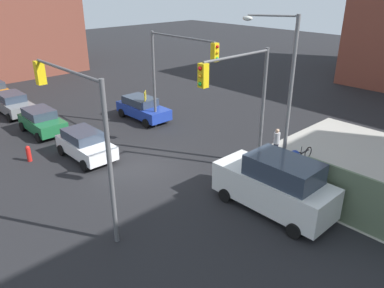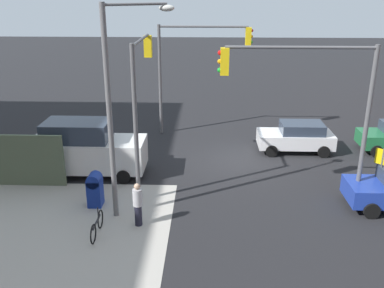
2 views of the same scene
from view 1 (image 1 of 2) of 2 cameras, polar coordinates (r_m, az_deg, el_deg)
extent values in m
plane|color=black|center=(20.82, -7.62, -3.52)|extent=(120.00, 120.00, 0.00)
cube|color=#ADA89E|center=(22.60, 26.23, -3.64)|extent=(12.00, 12.00, 0.01)
cylinder|color=#59595B|center=(25.61, -5.80, 9.54)|extent=(0.18, 0.18, 6.50)
cylinder|color=#59595B|center=(22.92, -1.71, 15.97)|extent=(5.55, 0.12, 0.12)
cube|color=yellow|center=(21.02, 3.49, 13.78)|extent=(0.32, 0.36, 1.00)
sphere|color=red|center=(20.85, 3.88, 14.58)|extent=(0.18, 0.18, 0.18)
sphere|color=orange|center=(20.90, 3.85, 13.72)|extent=(0.18, 0.18, 0.18)
sphere|color=green|center=(20.96, 3.83, 12.85)|extent=(0.18, 0.18, 0.18)
cylinder|color=#59595B|center=(13.82, -12.38, -3.52)|extent=(0.18, 0.18, 6.50)
cylinder|color=#59595B|center=(14.95, -18.67, 10.65)|extent=(5.11, 0.12, 0.12)
cube|color=yellow|center=(17.37, -22.16, 10.03)|extent=(0.32, 0.36, 1.00)
sphere|color=red|center=(17.47, -22.55, 11.12)|extent=(0.18, 0.18, 0.18)
sphere|color=orange|center=(17.53, -22.39, 10.11)|extent=(0.18, 0.18, 0.18)
sphere|color=green|center=(17.60, -22.23, 9.10)|extent=(0.18, 0.18, 0.18)
cylinder|color=#59595B|center=(19.52, 10.68, 4.75)|extent=(0.18, 0.18, 6.50)
cylinder|color=#59595B|center=(17.08, 7.02, 13.18)|extent=(0.12, 4.31, 0.12)
cube|color=yellow|center=(15.63, 1.72, 10.39)|extent=(0.36, 0.32, 1.00)
sphere|color=red|center=(15.44, 1.25, 11.44)|extent=(0.18, 0.18, 0.18)
sphere|color=orange|center=(15.51, 1.24, 10.29)|extent=(0.18, 0.18, 0.18)
sphere|color=green|center=(15.59, 1.23, 9.14)|extent=(0.18, 0.18, 0.18)
cylinder|color=slate|center=(19.96, 14.71, 7.07)|extent=(0.20, 0.20, 8.00)
cylinder|color=slate|center=(19.30, 12.22, 18.59)|extent=(2.08, 1.36, 0.10)
ellipsoid|color=silver|center=(19.41, 8.46, 18.43)|extent=(0.56, 0.36, 0.24)
cylinder|color=#4C4C4C|center=(26.79, -7.05, 5.55)|extent=(0.08, 0.08, 2.40)
cube|color=yellow|center=(26.54, -7.14, 7.30)|extent=(0.48, 0.48, 0.64)
cube|color=navy|center=(20.07, 14.85, -3.41)|extent=(0.56, 0.64, 1.15)
cylinder|color=navy|center=(19.82, 15.02, -1.92)|extent=(0.56, 0.64, 0.56)
cylinder|color=red|center=(23.09, -23.60, -1.50)|extent=(0.26, 0.26, 0.80)
sphere|color=red|center=(22.92, -23.77, -0.55)|extent=(0.24, 0.24, 0.24)
cube|color=slate|center=(31.65, -25.49, 5.27)|extent=(4.13, 1.80, 0.75)
cube|color=#2D3847|center=(31.78, -25.90, 6.50)|extent=(2.31, 1.58, 0.55)
cylinder|color=black|center=(30.74, -22.94, 4.48)|extent=(0.64, 0.22, 0.64)
cylinder|color=black|center=(30.23, -26.08, 3.62)|extent=(0.64, 0.22, 0.64)
cylinder|color=black|center=(33.30, -24.74, 5.55)|extent=(0.64, 0.22, 0.64)
cube|color=white|center=(22.24, -15.82, -0.44)|extent=(4.01, 1.80, 0.75)
cube|color=#2D3847|center=(22.26, -16.40, 1.33)|extent=(2.25, 1.58, 0.55)
cylinder|color=black|center=(21.68, -11.92, -1.76)|extent=(0.64, 0.22, 0.64)
cylinder|color=black|center=(20.92, -16.08, -3.18)|extent=(0.64, 0.22, 0.64)
cylinder|color=black|center=(23.88, -15.40, 0.31)|extent=(0.64, 0.22, 0.64)
cylinder|color=black|center=(23.20, -19.27, -0.90)|extent=(0.64, 0.22, 0.64)
cube|color=#1E389E|center=(27.81, -7.43, 5.12)|extent=(4.46, 1.80, 0.75)
cube|color=#2D3847|center=(27.90, -7.93, 6.55)|extent=(2.50, 1.58, 0.55)
cylinder|color=black|center=(27.31, -3.97, 4.08)|extent=(0.64, 0.22, 0.64)
cylinder|color=black|center=(26.28, -7.00, 3.16)|extent=(0.64, 0.22, 0.64)
cylinder|color=black|center=(29.60, -7.73, 5.48)|extent=(0.64, 0.22, 0.64)
cylinder|color=black|center=(28.66, -10.64, 4.67)|extent=(0.64, 0.22, 0.64)
cube|color=#1E6638|center=(26.92, -21.80, 2.95)|extent=(3.92, 1.80, 0.75)
cube|color=#2D3847|center=(27.00, -22.27, 4.40)|extent=(2.19, 1.58, 0.55)
cylinder|color=black|center=(26.19, -18.76, 1.97)|extent=(0.64, 0.22, 0.64)
cylinder|color=black|center=(25.58, -22.36, 0.91)|extent=(0.64, 0.22, 0.64)
cylinder|color=black|center=(28.52, -21.08, 3.37)|extent=(0.64, 0.22, 0.64)
cylinder|color=black|center=(27.96, -24.43, 2.42)|extent=(0.64, 0.22, 0.64)
cylinder|color=black|center=(35.24, -25.72, 6.29)|extent=(0.64, 0.22, 0.64)
cylinder|color=black|center=(38.01, -27.20, 7.15)|extent=(0.64, 0.22, 0.64)
cube|color=white|center=(16.94, 12.21, -6.73)|extent=(5.40, 2.10, 1.40)
cube|color=#2D3847|center=(16.19, 13.79, -3.74)|extent=(3.02, 1.85, 0.90)
cylinder|color=black|center=(17.52, 5.07, -7.80)|extent=(0.64, 0.22, 0.64)
cylinder|color=black|center=(18.94, 9.36, -5.46)|extent=(0.64, 0.22, 0.64)
cylinder|color=black|center=(15.76, 15.26, -12.64)|extent=(0.64, 0.22, 0.64)
cylinder|color=black|center=(17.33, 19.05, -9.55)|extent=(0.64, 0.22, 0.64)
cylinder|color=#B2B2B7|center=(21.95, 12.79, 0.90)|extent=(0.36, 0.36, 0.66)
sphere|color=tan|center=(21.79, 12.89, 1.98)|extent=(0.23, 0.23, 0.23)
cylinder|color=#1E1E2D|center=(22.24, 12.62, -0.88)|extent=(0.28, 0.28, 0.84)
torus|color=black|center=(22.59, 17.27, -1.26)|extent=(0.05, 0.71, 0.71)
torus|color=black|center=(21.76, 15.87, -2.06)|extent=(0.05, 0.71, 0.71)
cube|color=black|center=(22.10, 16.64, -1.23)|extent=(0.04, 1.04, 0.08)
cylinder|color=black|center=(21.78, 16.33, -0.87)|extent=(0.04, 0.04, 0.40)
torus|color=black|center=(28.66, -5.38, 5.01)|extent=(0.71, 0.05, 0.71)
torus|color=black|center=(29.45, -6.64, 5.46)|extent=(0.71, 0.05, 0.71)
cube|color=black|center=(29.00, -6.04, 5.58)|extent=(1.04, 0.04, 0.08)
cylinder|color=black|center=(29.14, -6.39, 6.15)|extent=(0.04, 0.04, 0.40)
camera|label=2|loc=(33.96, 24.72, 19.90)|focal=40.00mm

